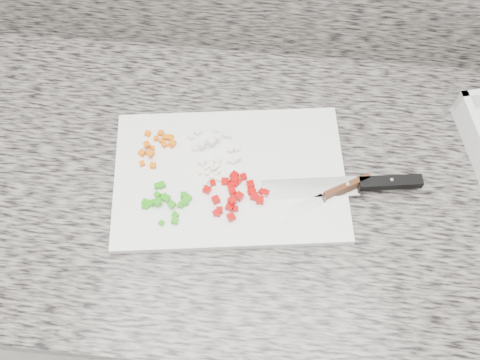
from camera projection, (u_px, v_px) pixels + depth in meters
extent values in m
cube|color=silver|center=(240.00, 266.00, 1.35)|extent=(3.92, 0.62, 0.86)
cube|color=#646058|center=(240.00, 184.00, 0.96)|extent=(3.96, 0.64, 0.04)
cube|color=silver|center=(230.00, 176.00, 0.93)|extent=(0.43, 0.32, 0.01)
cube|color=#D45B04|center=(147.00, 145.00, 0.94)|extent=(0.01, 0.01, 0.01)
cube|color=#D45B04|center=(148.00, 134.00, 0.96)|extent=(0.01, 0.01, 0.01)
cube|color=#D45B04|center=(150.00, 155.00, 0.93)|extent=(0.01, 0.01, 0.01)
cube|color=#D45B04|center=(153.00, 166.00, 0.93)|extent=(0.01, 0.01, 0.01)
cube|color=#D45B04|center=(152.00, 148.00, 0.95)|extent=(0.01, 0.01, 0.01)
cube|color=#D45B04|center=(156.00, 139.00, 0.96)|extent=(0.01, 0.01, 0.01)
cube|color=#D45B04|center=(170.00, 137.00, 0.96)|extent=(0.01, 0.01, 0.01)
cube|color=#D45B04|center=(161.00, 141.00, 0.95)|extent=(0.01, 0.01, 0.01)
cube|color=#D45B04|center=(164.00, 145.00, 0.95)|extent=(0.01, 0.01, 0.01)
cube|color=#D45B04|center=(142.00, 164.00, 0.93)|extent=(0.01, 0.01, 0.01)
cube|color=#D45B04|center=(172.00, 143.00, 0.95)|extent=(0.01, 0.01, 0.01)
cube|color=#D45B04|center=(170.00, 138.00, 0.96)|extent=(0.01, 0.01, 0.01)
cube|color=#D45B04|center=(171.00, 146.00, 0.95)|extent=(0.01, 0.01, 0.01)
cube|color=#D45B04|center=(142.00, 153.00, 0.94)|extent=(0.01, 0.01, 0.01)
cube|color=#D45B04|center=(166.00, 137.00, 0.96)|extent=(0.01, 0.01, 0.01)
cube|color=#D45B04|center=(161.00, 133.00, 0.96)|extent=(0.01, 0.01, 0.01)
cube|color=#D45B04|center=(151.00, 154.00, 0.94)|extent=(0.01, 0.01, 0.01)
cube|color=silver|center=(202.00, 162.00, 0.93)|extent=(0.01, 0.01, 0.01)
cube|color=silver|center=(213.00, 168.00, 0.93)|extent=(0.01, 0.01, 0.01)
cube|color=silver|center=(236.00, 146.00, 0.95)|extent=(0.01, 0.01, 0.01)
cube|color=silver|center=(229.00, 135.00, 0.96)|extent=(0.01, 0.01, 0.01)
cube|color=silver|center=(237.00, 149.00, 0.95)|extent=(0.01, 0.01, 0.01)
cube|color=silver|center=(230.00, 161.00, 0.93)|extent=(0.01, 0.01, 0.01)
cube|color=silver|center=(191.00, 137.00, 0.96)|extent=(0.01, 0.01, 0.01)
cube|color=silver|center=(196.00, 147.00, 0.95)|extent=(0.01, 0.01, 0.01)
cube|color=silver|center=(212.00, 142.00, 0.94)|extent=(0.02, 0.02, 0.01)
cube|color=silver|center=(215.00, 130.00, 0.96)|extent=(0.01, 0.01, 0.01)
cube|color=silver|center=(216.00, 137.00, 0.95)|extent=(0.01, 0.01, 0.01)
cube|color=silver|center=(236.00, 158.00, 0.94)|extent=(0.02, 0.02, 0.01)
cube|color=silver|center=(218.00, 161.00, 0.93)|extent=(0.01, 0.01, 0.01)
cube|color=silver|center=(202.00, 144.00, 0.94)|extent=(0.01, 0.01, 0.01)
cube|color=silver|center=(230.00, 150.00, 0.94)|extent=(0.01, 0.01, 0.01)
cube|color=silver|center=(234.00, 147.00, 0.95)|extent=(0.01, 0.01, 0.01)
cube|color=silver|center=(198.00, 132.00, 0.96)|extent=(0.01, 0.01, 0.01)
cube|color=silver|center=(225.00, 134.00, 0.96)|extent=(0.02, 0.02, 0.01)
cube|color=silver|center=(233.00, 161.00, 0.93)|extent=(0.01, 0.01, 0.01)
cube|color=silver|center=(237.00, 148.00, 0.95)|extent=(0.01, 0.01, 0.01)
cube|color=#20880C|center=(157.00, 195.00, 0.89)|extent=(0.01, 0.01, 0.01)
cube|color=#20880C|center=(162.00, 185.00, 0.91)|extent=(0.02, 0.02, 0.01)
cube|color=#20880C|center=(151.00, 203.00, 0.90)|extent=(0.01, 0.01, 0.01)
cube|color=#20880C|center=(181.00, 205.00, 0.89)|extent=(0.01, 0.01, 0.01)
cube|color=#20880C|center=(144.00, 207.00, 0.89)|extent=(0.01, 0.01, 0.01)
cube|color=#20880C|center=(175.00, 221.00, 0.88)|extent=(0.01, 0.01, 0.01)
cube|color=#20880C|center=(184.00, 195.00, 0.90)|extent=(0.01, 0.01, 0.01)
cube|color=#20880C|center=(152.00, 204.00, 0.90)|extent=(0.01, 0.01, 0.01)
cube|color=#20880C|center=(161.00, 223.00, 0.88)|extent=(0.01, 0.01, 0.01)
cube|color=#20880C|center=(172.00, 205.00, 0.89)|extent=(0.01, 0.01, 0.01)
cube|color=#20880C|center=(147.00, 206.00, 0.89)|extent=(0.01, 0.01, 0.01)
cube|color=#20880C|center=(175.00, 215.00, 0.89)|extent=(0.01, 0.01, 0.01)
cube|color=#20880C|center=(161.00, 198.00, 0.90)|extent=(0.01, 0.01, 0.01)
cube|color=#20880C|center=(145.00, 202.00, 0.90)|extent=(0.01, 0.01, 0.01)
cube|color=#20880C|center=(185.00, 202.00, 0.90)|extent=(0.02, 0.02, 0.01)
cube|color=#20880C|center=(188.00, 198.00, 0.90)|extent=(0.02, 0.02, 0.01)
cube|color=#20880C|center=(158.00, 202.00, 0.89)|extent=(0.02, 0.02, 0.01)
cube|color=#20880C|center=(165.00, 196.00, 0.90)|extent=(0.01, 0.01, 0.01)
cube|color=#20880C|center=(166.00, 198.00, 0.90)|extent=(0.01, 0.01, 0.01)
cube|color=#20880C|center=(157.00, 186.00, 0.91)|extent=(0.01, 0.01, 0.01)
cube|color=#A40302|center=(238.00, 181.00, 0.92)|extent=(0.01, 0.01, 0.01)
cube|color=#A40302|center=(234.00, 184.00, 0.91)|extent=(0.01, 0.01, 0.01)
cube|color=#A40302|center=(207.00, 190.00, 0.91)|extent=(0.02, 0.02, 0.01)
cube|color=#A40302|center=(215.00, 213.00, 0.89)|extent=(0.01, 0.01, 0.01)
cube|color=#A40302|center=(254.00, 196.00, 0.90)|extent=(0.01, 0.01, 0.01)
cube|color=#A40302|center=(260.00, 200.00, 0.90)|extent=(0.01, 0.01, 0.01)
cube|color=#A40302|center=(266.00, 193.00, 0.90)|extent=(0.01, 0.01, 0.01)
cube|color=#A40302|center=(257.00, 198.00, 0.90)|extent=(0.01, 0.01, 0.01)
cube|color=#A40302|center=(252.00, 191.00, 0.91)|extent=(0.02, 0.02, 0.01)
cube|color=#A40302|center=(232.00, 191.00, 0.90)|extent=(0.02, 0.02, 0.01)
cube|color=#A40302|center=(251.00, 192.00, 0.91)|extent=(0.01, 0.01, 0.01)
cube|color=#A40302|center=(225.00, 181.00, 0.91)|extent=(0.01, 0.01, 0.01)
cube|color=#A40302|center=(230.00, 207.00, 0.89)|extent=(0.01, 0.01, 0.01)
cube|color=#A40302|center=(231.00, 217.00, 0.88)|extent=(0.02, 0.02, 0.01)
cube|color=#A40302|center=(217.00, 213.00, 0.89)|extent=(0.01, 0.01, 0.01)
cube|color=#A40302|center=(236.00, 209.00, 0.89)|extent=(0.01, 0.01, 0.01)
cube|color=#A40302|center=(234.00, 175.00, 0.92)|extent=(0.02, 0.02, 0.01)
cube|color=#A40302|center=(220.00, 210.00, 0.89)|extent=(0.01, 0.01, 0.01)
cube|color=#A40302|center=(232.00, 201.00, 0.89)|extent=(0.02, 0.02, 0.01)
cube|color=#A40302|center=(216.00, 200.00, 0.90)|extent=(0.02, 0.02, 0.01)
cube|color=#A40302|center=(262.00, 191.00, 0.91)|extent=(0.01, 0.01, 0.01)
cube|color=#A40302|center=(231.00, 186.00, 0.91)|extent=(0.01, 0.01, 0.01)
cube|color=#A40302|center=(213.00, 183.00, 0.91)|extent=(0.01, 0.01, 0.01)
cube|color=#A40302|center=(226.00, 181.00, 0.92)|extent=(0.01, 0.01, 0.01)
cube|color=#A40302|center=(250.00, 185.00, 0.91)|extent=(0.02, 0.02, 0.01)
cube|color=#A40302|center=(234.00, 180.00, 0.92)|extent=(0.02, 0.02, 0.01)
cube|color=#A40302|center=(243.00, 177.00, 0.92)|extent=(0.01, 0.01, 0.01)
cube|color=#A40302|center=(239.00, 196.00, 0.90)|extent=(0.02, 0.02, 0.01)
cube|color=beige|center=(227.00, 177.00, 0.92)|extent=(0.01, 0.01, 0.00)
cube|color=beige|center=(217.00, 178.00, 0.92)|extent=(0.01, 0.01, 0.00)
cube|color=beige|center=(216.00, 175.00, 0.92)|extent=(0.01, 0.01, 0.01)
cube|color=beige|center=(206.00, 168.00, 0.93)|extent=(0.01, 0.01, 0.01)
cube|color=beige|center=(219.00, 171.00, 0.93)|extent=(0.01, 0.01, 0.01)
cube|color=beige|center=(219.00, 180.00, 0.92)|extent=(0.01, 0.01, 0.01)
cube|color=beige|center=(215.00, 179.00, 0.92)|extent=(0.01, 0.01, 0.01)
cube|color=beige|center=(207.00, 174.00, 0.92)|extent=(0.01, 0.01, 0.01)
cube|color=beige|center=(217.00, 165.00, 0.93)|extent=(0.01, 0.01, 0.01)
cube|color=beige|center=(211.00, 167.00, 0.93)|extent=(0.01, 0.01, 0.01)
cube|color=beige|center=(212.00, 177.00, 0.92)|extent=(0.01, 0.01, 0.01)
cube|color=beige|center=(206.00, 182.00, 0.92)|extent=(0.01, 0.01, 0.01)
cube|color=beige|center=(214.00, 182.00, 0.92)|extent=(0.01, 0.01, 0.01)
cube|color=beige|center=(200.00, 173.00, 0.92)|extent=(0.01, 0.01, 0.01)
cube|color=beige|center=(212.00, 177.00, 0.92)|extent=(0.01, 0.01, 0.01)
cube|color=beige|center=(205.00, 184.00, 0.91)|extent=(0.01, 0.01, 0.01)
cube|color=silver|center=(310.00, 188.00, 0.91)|extent=(0.17, 0.06, 0.00)
cube|color=black|center=(390.00, 182.00, 0.91)|extent=(0.11, 0.04, 0.02)
cylinder|color=silver|center=(392.00, 180.00, 0.90)|extent=(0.01, 0.01, 0.00)
cube|color=silver|center=(301.00, 208.00, 0.90)|extent=(0.08, 0.06, 0.00)
cube|color=#472011|center=(347.00, 187.00, 0.91)|extent=(0.08, 0.05, 0.02)
cylinder|color=silver|center=(348.00, 184.00, 0.90)|extent=(0.01, 0.01, 0.00)
cube|color=silver|center=(478.00, 143.00, 0.93)|extent=(0.06, 0.19, 0.04)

